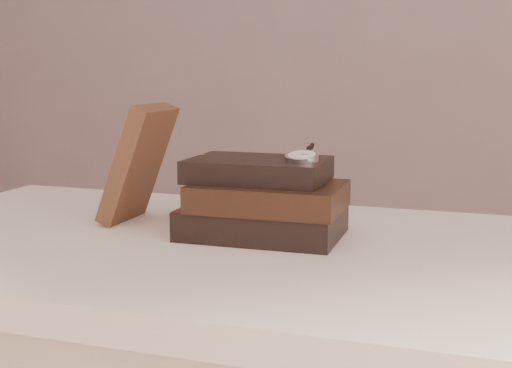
% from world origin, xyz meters
% --- Properties ---
extents(table, '(1.00, 0.60, 0.75)m').
position_xyz_m(table, '(0.00, 0.35, 0.66)').
color(table, white).
rests_on(table, ground).
extents(book_stack, '(0.23, 0.16, 0.11)m').
position_xyz_m(book_stack, '(0.09, 0.39, 0.80)').
color(book_stack, black).
rests_on(book_stack, table).
extents(journal, '(0.09, 0.12, 0.18)m').
position_xyz_m(journal, '(-0.12, 0.42, 0.84)').
color(journal, '#3B2216').
rests_on(journal, table).
extents(pocket_watch, '(0.05, 0.15, 0.02)m').
position_xyz_m(pocket_watch, '(0.15, 0.38, 0.87)').
color(pocket_watch, silver).
rests_on(pocket_watch, book_stack).
extents(eyeglasses, '(0.09, 0.11, 0.04)m').
position_xyz_m(eyeglasses, '(0.01, 0.46, 0.81)').
color(eyeglasses, silver).
rests_on(eyeglasses, book_stack).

